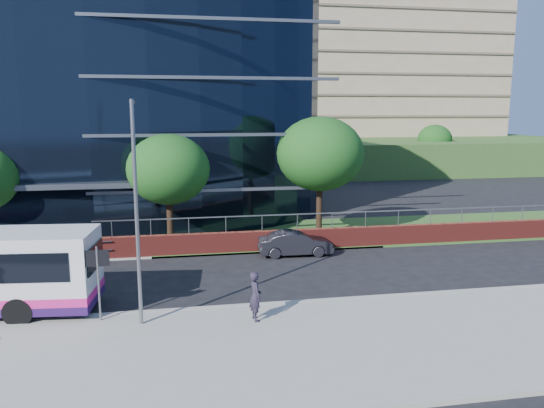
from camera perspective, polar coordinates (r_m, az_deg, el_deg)
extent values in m
cube|color=#2D511E|center=(36.79, 16.73, -2.52)|extent=(36.00, 8.00, 0.12)
cube|color=black|center=(46.33, -24.98, 9.37)|extent=(38.00, 16.00, 16.00)
cube|color=maroon|center=(31.72, 13.36, -3.32)|extent=(34.00, 0.40, 1.20)
cube|color=slate|center=(31.42, 13.47, -0.69)|extent=(34.00, 0.06, 0.06)
cube|color=#2D511E|center=(80.96, 7.36, 5.82)|extent=(60.00, 42.00, 4.00)
cube|color=#9D8669|center=(83.18, 7.17, 16.29)|extent=(50.00, 12.00, 26.00)
cylinder|color=slate|center=(20.49, -18.16, -8.15)|extent=(0.08, 0.08, 2.80)
cube|color=black|center=(20.24, -18.29, -5.57)|extent=(0.85, 0.06, 0.60)
cylinder|color=black|center=(30.55, -10.90, -1.93)|extent=(0.36, 0.36, 3.08)
ellipsoid|color=#134314|center=(30.09, -11.09, 3.69)|extent=(4.62, 4.62, 3.93)
cylinder|color=black|center=(32.65, 5.09, -0.63)|extent=(0.36, 0.36, 3.52)
ellipsoid|color=#134314|center=(32.19, 5.18, 5.40)|extent=(5.28, 5.28, 4.49)
cylinder|color=black|center=(63.44, 4.85, 4.32)|extent=(0.36, 0.36, 3.08)
ellipsoid|color=#134314|center=(63.22, 4.89, 7.04)|extent=(4.62, 4.62, 3.93)
cylinder|color=black|center=(71.15, 16.99, 4.45)|extent=(0.36, 0.36, 2.86)
ellipsoid|color=#134314|center=(70.96, 17.10, 6.69)|extent=(4.29, 4.29, 3.65)
cylinder|color=slate|center=(19.11, -14.35, -1.20)|extent=(0.14, 0.14, 8.00)
cube|color=slate|center=(19.12, -14.80, 10.56)|extent=(0.15, 0.70, 0.12)
cylinder|color=black|center=(21.70, -25.62, -10.44)|extent=(1.11, 0.43, 1.08)
imported|color=black|center=(28.85, 2.53, -4.25)|extent=(4.07, 1.53, 1.33)
imported|color=#231D2C|center=(19.67, -1.80, -9.87)|extent=(0.55, 0.74, 1.85)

